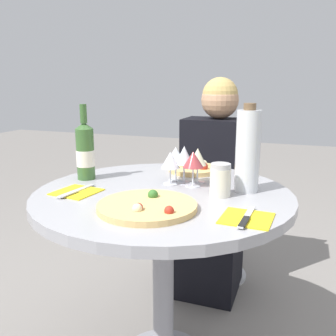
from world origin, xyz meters
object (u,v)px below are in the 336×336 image
at_px(wine_bottle, 85,151).
at_px(seated_diner, 214,194).
at_px(dining_table, 163,221).
at_px(chair_behind_diner, 219,203).
at_px(tall_carafe, 248,151).
at_px(pizza_large, 147,206).

bearing_deg(wine_bottle, seated_diner, 58.93).
bearing_deg(wine_bottle, dining_table, -9.40).
distance_m(chair_behind_diner, seated_diner, 0.18).
xyz_separation_m(seated_diner, tall_carafe, (0.26, -0.62, 0.38)).
bearing_deg(seated_diner, tall_carafe, 112.89).
bearing_deg(chair_behind_diner, wine_bottle, 63.83).
bearing_deg(chair_behind_diner, seated_diner, 90.00).
xyz_separation_m(chair_behind_diner, tall_carafe, (0.26, -0.77, 0.48)).
height_order(pizza_large, wine_bottle, wine_bottle).
height_order(seated_diner, wine_bottle, seated_diner).
height_order(chair_behind_diner, tall_carafe, tall_carafe).
bearing_deg(wine_bottle, tall_carafe, 4.30).
relative_size(pizza_large, wine_bottle, 1.04).
relative_size(pizza_large, tall_carafe, 0.99).
distance_m(pizza_large, wine_bottle, 0.49).
bearing_deg(tall_carafe, dining_table, -159.20).
distance_m(dining_table, tall_carafe, 0.42).
relative_size(chair_behind_diner, pizza_large, 2.81).
bearing_deg(dining_table, wine_bottle, 170.60).
bearing_deg(tall_carafe, wine_bottle, -175.70).
height_order(wine_bottle, tall_carafe, tall_carafe).
distance_m(seated_diner, tall_carafe, 0.77).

